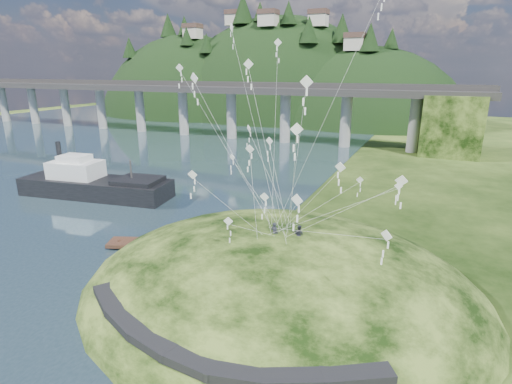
% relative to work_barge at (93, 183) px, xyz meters
% --- Properties ---
extents(ground, '(320.00, 320.00, 0.00)m').
position_rel_work_barge_xyz_m(ground, '(26.59, -15.01, -2.00)').
color(ground, black).
rests_on(ground, ground).
extents(grass_hill, '(36.00, 32.00, 13.00)m').
position_rel_work_barge_xyz_m(grass_hill, '(34.59, -13.01, -3.50)').
color(grass_hill, black).
rests_on(grass_hill, ground).
extents(footpath, '(22.29, 5.84, 0.83)m').
position_rel_work_barge_xyz_m(footpath, '(34.05, -24.75, 0.09)').
color(footpath, black).
rests_on(footpath, ground).
extents(bridge, '(160.00, 11.00, 15.00)m').
position_rel_work_barge_xyz_m(bridge, '(0.13, 55.06, 7.71)').
color(bridge, '#2D2B2B').
rests_on(bridge, ground).
extents(far_ridge, '(153.00, 70.00, 94.50)m').
position_rel_work_barge_xyz_m(far_ridge, '(-16.99, 107.16, -9.43)').
color(far_ridge, black).
rests_on(far_ridge, ground).
extents(work_barge, '(23.44, 9.59, 7.97)m').
position_rel_work_barge_xyz_m(work_barge, '(0.00, 0.00, 0.00)').
color(work_barge, black).
rests_on(work_barge, ground).
extents(wooden_dock, '(14.68, 7.56, 1.06)m').
position_rel_work_barge_xyz_m(wooden_dock, '(22.00, -10.08, -1.53)').
color(wooden_dock, '#382017').
rests_on(wooden_dock, ground).
extents(kite_flyers, '(2.84, 1.30, 1.92)m').
position_rel_work_barge_xyz_m(kite_flyers, '(35.32, -12.79, 3.87)').
color(kite_flyers, '#252632').
rests_on(kite_flyers, ground).
extents(kite_swarm, '(19.36, 16.29, 18.59)m').
position_rel_work_barge_xyz_m(kite_swarm, '(35.29, -13.63, 11.36)').
color(kite_swarm, white).
rests_on(kite_swarm, ground).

